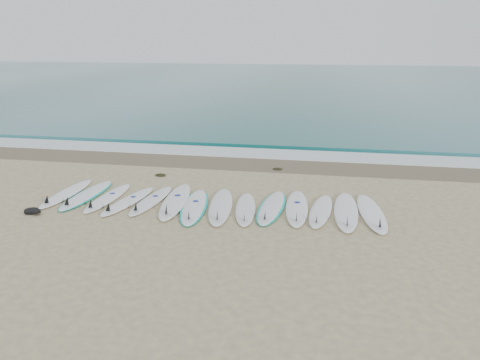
% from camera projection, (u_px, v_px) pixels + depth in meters
% --- Properties ---
extents(ground, '(120.00, 120.00, 0.00)m').
position_uv_depth(ground, '(210.00, 206.00, 11.55)').
color(ground, tan).
extents(ocean, '(120.00, 55.00, 0.03)m').
position_uv_depth(ocean, '(296.00, 82.00, 42.10)').
color(ocean, '#206365').
rests_on(ocean, ground).
extents(wet_sand_band, '(120.00, 1.80, 0.01)m').
position_uv_depth(wet_sand_band, '(240.00, 163.00, 15.41)').
color(wet_sand_band, brown).
rests_on(wet_sand_band, ground).
extents(foam_band, '(120.00, 1.40, 0.04)m').
position_uv_depth(foam_band, '(247.00, 153.00, 16.72)').
color(foam_band, silver).
rests_on(foam_band, ground).
extents(wave_crest, '(120.00, 1.00, 0.10)m').
position_uv_depth(wave_crest, '(253.00, 143.00, 18.12)').
color(wave_crest, '#206365').
rests_on(wave_crest, ground).
extents(surfboard_0, '(0.54, 2.45, 0.31)m').
position_uv_depth(surfboard_0, '(66.00, 194.00, 12.30)').
color(surfboard_0, white).
rests_on(surfboard_0, ground).
extents(surfboard_1, '(0.70, 2.53, 0.32)m').
position_uv_depth(surfboard_1, '(86.00, 195.00, 12.21)').
color(surfboard_1, white).
rests_on(surfboard_1, ground).
extents(surfboard_2, '(0.58, 2.35, 0.30)m').
position_uv_depth(surfboard_2, '(107.00, 198.00, 11.96)').
color(surfboard_2, white).
rests_on(surfboard_2, ground).
extents(surfboard_3, '(0.85, 2.37, 0.30)m').
position_uv_depth(surfboard_3, '(127.00, 201.00, 11.72)').
color(surfboard_3, white).
rests_on(surfboard_3, ground).
extents(surfboard_4, '(0.67, 2.36, 0.30)m').
position_uv_depth(surfboard_4, '(150.00, 201.00, 11.77)').
color(surfboard_4, white).
rests_on(surfboard_4, ground).
extents(surfboard_5, '(0.88, 2.84, 0.36)m').
position_uv_depth(surfboard_5, '(175.00, 201.00, 11.71)').
color(surfboard_5, white).
rests_on(surfboard_5, ground).
extents(surfboard_6, '(0.97, 2.62, 0.32)m').
position_uv_depth(surfboard_6, '(194.00, 207.00, 11.38)').
color(surfboard_6, white).
rests_on(surfboard_6, ground).
extents(surfboard_7, '(0.92, 2.71, 0.34)m').
position_uv_depth(surfboard_7, '(220.00, 206.00, 11.36)').
color(surfboard_7, white).
rests_on(surfboard_7, ground).
extents(surfboard_8, '(0.79, 2.35, 0.29)m').
position_uv_depth(surfboard_8, '(245.00, 209.00, 11.21)').
color(surfboard_8, white).
rests_on(surfboard_8, ground).
extents(surfboard_9, '(0.73, 2.49, 0.31)m').
position_uv_depth(surfboard_9, '(271.00, 207.00, 11.33)').
color(surfboard_9, white).
rests_on(surfboard_9, ground).
extents(surfboard_10, '(0.67, 2.60, 0.33)m').
position_uv_depth(surfboard_10, '(297.00, 208.00, 11.25)').
color(surfboard_10, white).
rests_on(surfboard_10, ground).
extents(surfboard_11, '(0.72, 2.36, 0.30)m').
position_uv_depth(surfboard_11, '(321.00, 211.00, 11.07)').
color(surfboard_11, white).
rests_on(surfboard_11, ground).
extents(surfboard_12, '(0.60, 2.72, 0.35)m').
position_uv_depth(surfboard_12, '(346.00, 212.00, 11.02)').
color(surfboard_12, white).
rests_on(surfboard_12, ground).
extents(surfboard_13, '(0.79, 2.64, 0.33)m').
position_uv_depth(surfboard_13, '(372.00, 213.00, 10.91)').
color(surfboard_13, white).
rests_on(surfboard_13, ground).
extents(seaweed_near, '(0.33, 0.25, 0.06)m').
position_uv_depth(seaweed_near, '(161.00, 175.00, 14.03)').
color(seaweed_near, black).
rests_on(seaweed_near, ground).
extents(seaweed_far, '(0.31, 0.24, 0.06)m').
position_uv_depth(seaweed_far, '(278.00, 169.00, 14.66)').
color(seaweed_far, black).
rests_on(seaweed_far, ground).
extents(leash_coil, '(0.46, 0.36, 0.11)m').
position_uv_depth(leash_coil, '(32.00, 211.00, 11.07)').
color(leash_coil, black).
rests_on(leash_coil, ground).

